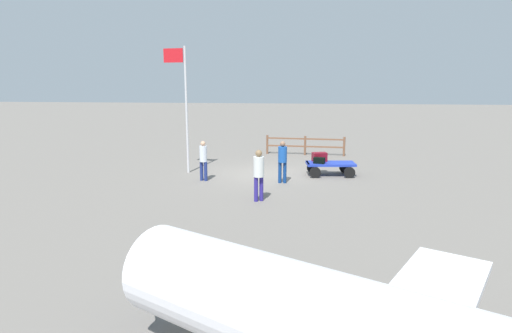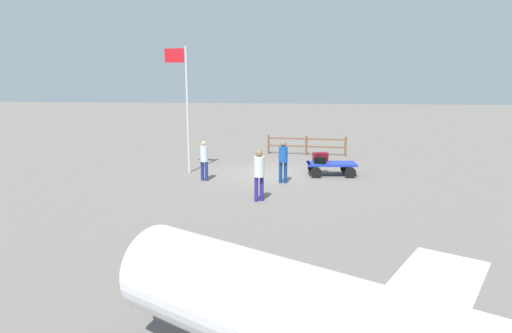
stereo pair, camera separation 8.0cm
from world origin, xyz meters
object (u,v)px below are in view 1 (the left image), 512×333
flagpole (184,98)px  suitcase_dark (319,160)px  luggage_cart (330,166)px  suitcase_navy (319,157)px  worker_trailing (259,171)px  worker_supervisor (203,158)px  worker_lead (283,159)px

flagpole → suitcase_dark: bearing=178.6°
luggage_cart → suitcase_navy: bearing=-29.2°
worker_trailing → worker_supervisor: size_ratio=1.08×
suitcase_navy → flagpole: bearing=3.5°
luggage_cart → worker_trailing: size_ratio=1.22×
worker_lead → flagpole: size_ratio=0.31×
luggage_cart → worker_supervisor: size_ratio=1.32×
flagpole → worker_trailing: bearing=131.3°
suitcase_navy → luggage_cart: bearing=150.8°
worker_trailing → flagpole: size_ratio=0.32×
worker_supervisor → suitcase_navy: bearing=-158.7°
luggage_cart → worker_lead: bearing=39.7°
suitcase_navy → suitcase_dark: bearing=87.7°
luggage_cart → worker_lead: 2.67m
suitcase_navy → flagpole: flagpole is taller
worker_trailing → worker_supervisor: (2.62, -2.83, -0.13)m
suitcase_navy → worker_trailing: size_ratio=0.39×
suitcase_navy → worker_supervisor: (4.83, 1.88, 0.17)m
suitcase_navy → flagpole: (6.02, 0.37, 2.57)m
worker_supervisor → luggage_cart: bearing=-162.9°
suitcase_dark → luggage_cart: bearing=-152.0°
worker_lead → worker_supervisor: bearing=-0.7°
suitcase_dark → flagpole: size_ratio=0.09×
luggage_cart → worker_supervisor: 5.55m
worker_lead → flagpole: (4.47, -1.55, 2.32)m
worker_lead → suitcase_navy: bearing=-128.8°
luggage_cart → worker_supervisor: bearing=17.1°
luggage_cart → worker_supervisor: worker_supervisor is taller
luggage_cart → suitcase_navy: 0.63m
worker_supervisor → worker_trailing: bearing=132.8°
suitcase_navy → worker_trailing: 5.21m
worker_lead → worker_trailing: (0.66, 2.79, 0.06)m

